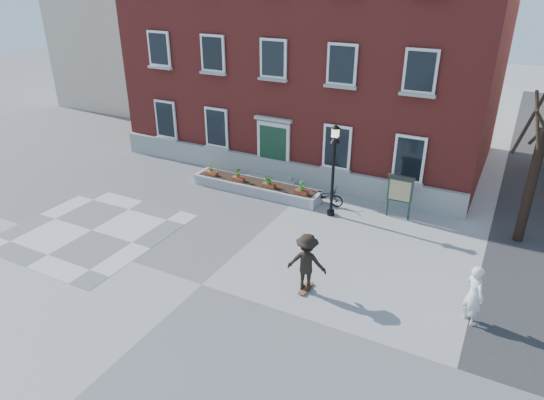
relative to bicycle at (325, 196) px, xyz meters
The scene contains 11 objects.
ground 7.59m from the bicycle, 99.96° to the right, with size 100.00×100.00×0.00m, color gray.
checker_patch 9.77m from the bicycle, 138.52° to the right, with size 6.00×6.00×0.01m, color slate.
distant_building 23.81m from the bicycle, 147.00° to the left, with size 10.00×12.00×13.00m, color beige.
bicycle is the anchor object (origin of this frame).
bystander 8.57m from the bicycle, 38.61° to the right, with size 0.69×0.45×1.89m, color silver.
brick_building 9.38m from the bicycle, 116.94° to the left, with size 18.40×10.85×12.60m.
planter_assembly 3.31m from the bicycle, behind, with size 6.20×1.12×1.15m.
bare_tree 8.07m from the bicycle, ahead, with size 1.83×1.83×6.16m.
lamp_post 2.34m from the bicycle, 53.78° to the right, with size 0.40×0.40×3.93m.
notice_board 3.24m from the bicycle, ahead, with size 1.10×0.16×1.87m.
skateboarder 6.43m from the bicycle, 73.50° to the right, with size 1.37×0.95×2.02m.
Camera 1 is at (8.13, -10.58, 9.31)m, focal length 32.00 mm.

